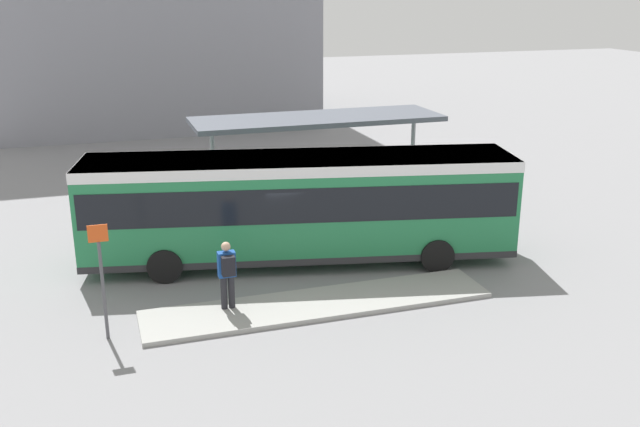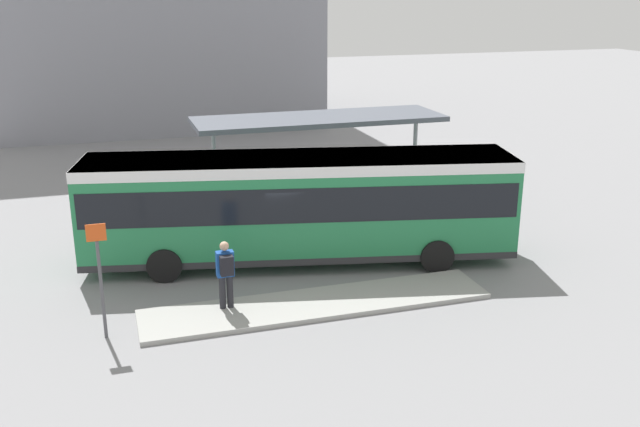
{
  "view_description": "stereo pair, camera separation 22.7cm",
  "coord_description": "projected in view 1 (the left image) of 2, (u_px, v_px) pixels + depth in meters",
  "views": [
    {
      "loc": [
        -5.56,
        -19.07,
        7.86
      ],
      "look_at": [
        0.62,
        0.0,
        1.43
      ],
      "focal_mm": 40.0,
      "sensor_mm": 36.0,
      "label": 1
    },
    {
      "loc": [
        -5.34,
        -19.13,
        7.86
      ],
      "look_at": [
        0.62,
        0.0,
        1.43
      ],
      "focal_mm": 40.0,
      "sensor_mm": 36.0,
      "label": 2
    }
  ],
  "objects": [
    {
      "name": "potted_planter_near_shelter",
      "position": [
        438.0,
        194.0,
        25.73
      ],
      "size": [
        0.92,
        0.92,
        1.31
      ],
      "color": "slate",
      "rests_on": "ground_plane"
    },
    {
      "name": "pedestrian_waiting",
      "position": [
        227.0,
        271.0,
        17.59
      ],
      "size": [
        0.44,
        0.45,
        1.76
      ],
      "rotation": [
        0.0,
        0.0,
        1.59
      ],
      "color": "#232328",
      "rests_on": "curb_island"
    },
    {
      "name": "bicycle_yellow",
      "position": [
        489.0,
        195.0,
        26.78
      ],
      "size": [
        0.48,
        1.54,
        0.66
      ],
      "rotation": [
        0.0,
        0.0,
        -1.62
      ],
      "color": "black",
      "rests_on": "ground_plane"
    },
    {
      "name": "station_shelter",
      "position": [
        317.0,
        121.0,
        25.85
      ],
      "size": [
        9.09,
        2.85,
        3.33
      ],
      "color": "#4C515B",
      "rests_on": "ground_plane"
    },
    {
      "name": "bicycle_green",
      "position": [
        476.0,
        190.0,
        27.41
      ],
      "size": [
        0.48,
        1.58,
        0.68
      ],
      "rotation": [
        0.0,
        0.0,
        1.58
      ],
      "color": "black",
      "rests_on": "ground_plane"
    },
    {
      "name": "curb_island",
      "position": [
        319.0,
        304.0,
        18.29
      ],
      "size": [
        9.01,
        1.8,
        0.12
      ],
      "color": "#9E9E99",
      "rests_on": "ground_plane"
    },
    {
      "name": "ground_plane",
      "position": [
        300.0,
        261.0,
        21.3
      ],
      "size": [
        120.0,
        120.0,
        0.0
      ],
      "primitive_type": "plane",
      "color": "gray"
    },
    {
      "name": "city_bus",
      "position": [
        300.0,
        201.0,
        20.74
      ],
      "size": [
        12.65,
        5.04,
        3.19
      ],
      "rotation": [
        0.0,
        0.0,
        -0.21
      ],
      "color": "#237A47",
      "rests_on": "ground_plane"
    },
    {
      "name": "platform_sign",
      "position": [
        102.0,
        277.0,
        16.16
      ],
      "size": [
        0.44,
        0.08,
        2.8
      ],
      "color": "#4C4C51",
      "rests_on": "ground_plane"
    }
  ]
}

